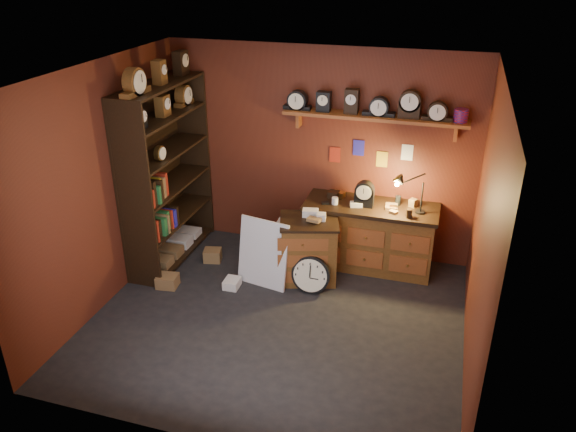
{
  "coord_description": "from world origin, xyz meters",
  "views": [
    {
      "loc": [
        1.59,
        -4.88,
        3.75
      ],
      "look_at": [
        0.02,
        0.35,
        1.12
      ],
      "focal_mm": 35.0,
      "sensor_mm": 36.0,
      "label": 1
    }
  ],
  "objects_px": {
    "shelving_unit": "(164,167)",
    "workbench": "(370,232)",
    "big_round_clock": "(311,275)",
    "low_cabinet": "(309,247)"
  },
  "relations": [
    {
      "from": "shelving_unit",
      "to": "low_cabinet",
      "type": "distance_m",
      "value": 2.06
    },
    {
      "from": "shelving_unit",
      "to": "workbench",
      "type": "distance_m",
      "value": 2.72
    },
    {
      "from": "workbench",
      "to": "low_cabinet",
      "type": "height_order",
      "value": "workbench"
    },
    {
      "from": "workbench",
      "to": "low_cabinet",
      "type": "relative_size",
      "value": 1.87
    },
    {
      "from": "low_cabinet",
      "to": "big_round_clock",
      "type": "bearing_deg",
      "value": -86.26
    },
    {
      "from": "shelving_unit",
      "to": "workbench",
      "type": "bearing_deg",
      "value": 10.95
    },
    {
      "from": "low_cabinet",
      "to": "big_round_clock",
      "type": "height_order",
      "value": "low_cabinet"
    },
    {
      "from": "big_round_clock",
      "to": "low_cabinet",
      "type": "bearing_deg",
      "value": 109.96
    },
    {
      "from": "shelving_unit",
      "to": "big_round_clock",
      "type": "relative_size",
      "value": 5.52
    },
    {
      "from": "workbench",
      "to": "low_cabinet",
      "type": "xyz_separation_m",
      "value": [
        -0.66,
        -0.52,
        -0.04
      ]
    }
  ]
}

